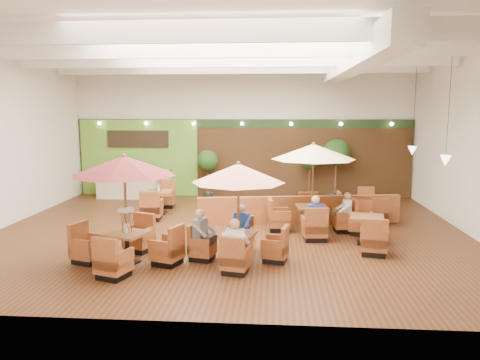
# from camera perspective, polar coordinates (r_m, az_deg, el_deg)

# --- Properties ---
(room) EXTENTS (14.04, 14.00, 5.52)m
(room) POSITION_cam_1_polar(r_m,az_deg,el_deg) (14.76, 0.01, 8.62)
(room) COLOR #381E0F
(room) RESTS_ON ground
(service_counter) EXTENTS (3.00, 0.75, 1.18)m
(service_counter) POSITION_cam_1_polar(r_m,az_deg,el_deg) (19.71, -12.75, -0.50)
(service_counter) COLOR beige
(service_counter) RESTS_ON ground
(booth_divider) EXTENTS (6.46, 1.16, 0.90)m
(booth_divider) POSITION_cam_1_polar(r_m,az_deg,el_deg) (15.05, 7.29, -3.65)
(booth_divider) COLOR brown
(booth_divider) RESTS_ON ground
(table_0) EXTENTS (2.71, 2.71, 2.63)m
(table_0) POSITION_cam_1_polar(r_m,az_deg,el_deg) (11.16, -13.84, -1.18)
(table_0) COLOR brown
(table_0) RESTS_ON ground
(table_1) EXTENTS (2.45, 2.45, 2.42)m
(table_1) POSITION_cam_1_polar(r_m,az_deg,el_deg) (11.07, -0.20, -1.60)
(table_1) COLOR brown
(table_1) RESTS_ON ground
(table_2) EXTENTS (2.66, 2.66, 2.68)m
(table_2) POSITION_cam_1_polar(r_m,az_deg,el_deg) (13.93, 8.88, 1.06)
(table_2) COLOR brown
(table_2) RESTS_ON ground
(table_3) EXTENTS (0.97, 2.74, 1.58)m
(table_3) POSITION_cam_1_polar(r_m,az_deg,el_deg) (16.66, -9.86, -2.34)
(table_3) COLOR brown
(table_3) RESTS_ON ground
(table_4) EXTENTS (1.03, 2.71, 0.98)m
(table_4) POSITION_cam_1_polar(r_m,az_deg,el_deg) (13.20, 15.16, -5.96)
(table_4) COLOR brown
(table_4) RESTS_ON ground
(table_5) EXTENTS (1.56, 2.33, 0.87)m
(table_5) POSITION_cam_1_polar(r_m,az_deg,el_deg) (16.34, 14.93, -3.34)
(table_5) COLOR brown
(table_5) RESTS_ON ground
(topiary_0) EXTENTS (0.86, 0.86, 1.99)m
(topiary_0) POSITION_cam_1_polar(r_m,az_deg,el_deg) (19.12, -3.94, 2.14)
(topiary_0) COLOR black
(topiary_0) RESTS_ON ground
(topiary_1) EXTENTS (0.95, 0.95, 2.20)m
(topiary_1) POSITION_cam_1_polar(r_m,az_deg,el_deg) (18.97, 8.51, 2.49)
(topiary_1) COLOR black
(topiary_1) RESTS_ON ground
(topiary_2) EXTENTS (1.06, 1.06, 2.46)m
(topiary_2) POSITION_cam_1_polar(r_m,az_deg,el_deg) (19.05, 11.66, 3.02)
(topiary_2) COLOR black
(topiary_2) RESTS_ON ground
(diner_0) EXTENTS (0.43, 0.37, 0.80)m
(diner_0) POSITION_cam_1_polar(r_m,az_deg,el_deg) (10.41, -0.57, -7.36)
(diner_0) COLOR white
(diner_0) RESTS_ON ground
(diner_1) EXTENTS (0.41, 0.37, 0.74)m
(diner_1) POSITION_cam_1_polar(r_m,az_deg,el_deg) (12.12, 0.13, -5.18)
(diner_1) COLOR #234598
(diner_1) RESTS_ON ground
(diner_2) EXTENTS (0.41, 0.44, 0.80)m
(diner_2) POSITION_cam_1_polar(r_m,az_deg,el_deg) (11.36, -4.66, -6.04)
(diner_2) COLOR slate
(diner_2) RESTS_ON ground
(diner_3) EXTENTS (0.42, 0.35, 0.83)m
(diner_3) POSITION_cam_1_polar(r_m,az_deg,el_deg) (13.15, 9.12, -4.05)
(diner_3) COLOR #234598
(diner_3) RESTS_ON ground
(diner_4) EXTENTS (0.30, 0.37, 0.74)m
(diner_4) POSITION_cam_1_polar(r_m,az_deg,el_deg) (14.22, 12.73, -3.32)
(diner_4) COLOR white
(diner_4) RESTS_ON ground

